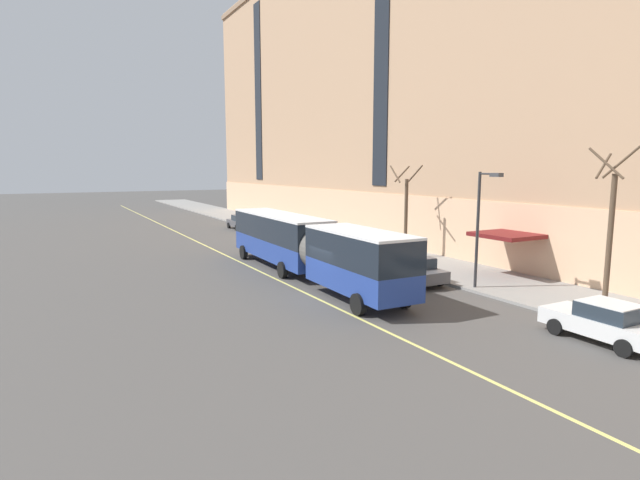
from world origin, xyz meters
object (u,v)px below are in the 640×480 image
at_px(city_bus, 306,244).
at_px(street_tree_mid_block, 406,211).
at_px(street_tree_near_corner, 610,229).
at_px(street_lamp, 482,217).
at_px(parked_car_darkgray_0, 413,270).
at_px(parked_car_white_3, 605,322).
at_px(parked_car_darkgray_1, 240,222).

bearing_deg(city_bus, street_tree_mid_block, 14.11).
xyz_separation_m(street_tree_near_corner, street_lamp, (-2.62, 5.27, 0.23)).
distance_m(city_bus, parked_car_darkgray_0, 6.46).
relative_size(parked_car_darkgray_0, street_tree_near_corner, 0.59).
height_order(parked_car_darkgray_0, street_lamp, street_lamp).
relative_size(city_bus, street_lamp, 3.09).
bearing_deg(street_tree_mid_block, parked_car_white_3, -104.28).
xyz_separation_m(parked_car_darkgray_0, street_tree_near_corner, (4.51, -8.41, 2.99)).
distance_m(parked_car_white_3, street_tree_mid_block, 18.44).
bearing_deg(street_tree_mid_block, street_tree_near_corner, -90.00).
distance_m(parked_car_darkgray_1, parked_car_white_3, 40.45).
height_order(parked_car_darkgray_1, street_lamp, street_lamp).
relative_size(parked_car_darkgray_1, street_lamp, 0.69).
relative_size(street_tree_near_corner, street_tree_mid_block, 1.12).
relative_size(parked_car_darkgray_0, parked_car_darkgray_1, 1.02).
bearing_deg(parked_car_darkgray_1, street_lamp, -86.95).
relative_size(street_tree_mid_block, street_lamp, 1.07).
height_order(street_tree_near_corner, street_lamp, street_tree_near_corner).
height_order(street_tree_near_corner, street_tree_mid_block, street_tree_near_corner).
xyz_separation_m(street_tree_mid_block, street_lamp, (-2.61, -9.62, 0.50)).
distance_m(parked_car_white_3, street_lamp, 8.88).
bearing_deg(city_bus, parked_car_darkgray_1, 78.83).
bearing_deg(parked_car_darkgray_1, city_bus, -101.17).
distance_m(parked_car_darkgray_0, street_lamp, 4.88).
distance_m(street_tree_near_corner, street_lamp, 5.89).
distance_m(city_bus, parked_car_white_3, 16.12).
relative_size(city_bus, street_tree_mid_block, 2.89).
bearing_deg(parked_car_white_3, parked_car_darkgray_1, 89.77).
height_order(parked_car_darkgray_1, street_tree_mid_block, street_tree_mid_block).
xyz_separation_m(parked_car_darkgray_1, parked_car_white_3, (-0.16, -40.45, 0.00)).
bearing_deg(street_tree_mid_block, parked_car_darkgray_1, 100.79).
distance_m(parked_car_white_3, street_tree_near_corner, 6.08).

